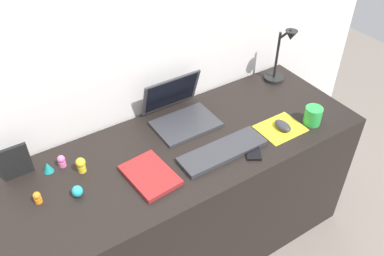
{
  "coord_description": "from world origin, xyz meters",
  "views": [
    {
      "loc": [
        -0.71,
        -1.16,
        1.96
      ],
      "look_at": [
        0.03,
        0.0,
        0.83
      ],
      "focal_mm": 37.79,
      "sensor_mm": 36.0,
      "label": 1
    }
  ],
  "objects": [
    {
      "name": "notebook_pad",
      "position": [
        -0.23,
        -0.08,
        0.75
      ],
      "size": [
        0.19,
        0.25,
        0.02
      ],
      "primitive_type": "cube",
      "rotation": [
        0.0,
        0.0,
        0.09
      ],
      "color": "maroon",
      "rests_on": "desk"
    },
    {
      "name": "keyboard",
      "position": [
        0.11,
        -0.13,
        0.75
      ],
      "size": [
        0.41,
        0.13,
        0.02
      ],
      "primitive_type": "cube",
      "color": "#333338",
      "rests_on": "desk"
    },
    {
      "name": "desk",
      "position": [
        0.0,
        0.0,
        0.37
      ],
      "size": [
        1.69,
        0.62,
        0.74
      ],
      "primitive_type": "cube",
      "color": "black",
      "rests_on": "ground_plane"
    },
    {
      "name": "ground_plane",
      "position": [
        0.0,
        0.0,
        0.0
      ],
      "size": [
        6.0,
        6.0,
        0.0
      ],
      "primitive_type": "plane",
      "color": "slate"
    },
    {
      "name": "toy_figurine_yellow",
      "position": [
        -0.45,
        0.1,
        0.78
      ],
      "size": [
        0.04,
        0.04,
        0.07
      ],
      "color": "yellow",
      "rests_on": "desk"
    },
    {
      "name": "toy_figurine_teal",
      "position": [
        -0.57,
        0.18,
        0.76
      ],
      "size": [
        0.04,
        0.04,
        0.05
      ],
      "primitive_type": "cone",
      "color": "teal",
      "rests_on": "desk"
    },
    {
      "name": "picture_frame",
      "position": [
        -0.68,
        0.22,
        0.81
      ],
      "size": [
        0.12,
        0.02,
        0.15
      ],
      "primitive_type": "cube",
      "color": "black",
      "rests_on": "desk"
    },
    {
      "name": "mouse",
      "position": [
        0.45,
        -0.15,
        0.76
      ],
      "size": [
        0.06,
        0.1,
        0.03
      ],
      "primitive_type": "ellipsoid",
      "color": "#333338",
      "rests_on": "mousepad"
    },
    {
      "name": "cell_phone",
      "position": [
        0.23,
        -0.19,
        0.74
      ],
      "size": [
        0.12,
        0.14,
        0.01
      ],
      "primitive_type": "cube",
      "rotation": [
        0.0,
        0.0,
        -0.55
      ],
      "color": "black",
      "rests_on": "desk"
    },
    {
      "name": "toy_figurine_cyan",
      "position": [
        -0.52,
        -0.02,
        0.76
      ],
      "size": [
        0.04,
        0.04,
        0.05
      ],
      "primitive_type": "ellipsoid",
      "color": "#28B7CC",
      "rests_on": "desk"
    },
    {
      "name": "laptop",
      "position": [
        0.08,
        0.19,
        0.79
      ],
      "size": [
        0.3,
        0.28,
        0.21
      ],
      "color": "#333338",
      "rests_on": "desk"
    },
    {
      "name": "coffee_mug",
      "position": [
        0.6,
        -0.19,
        0.78
      ],
      "size": [
        0.08,
        0.08,
        0.09
      ],
      "primitive_type": "cylinder",
      "color": "green",
      "rests_on": "desk"
    },
    {
      "name": "toy_figurine_pink",
      "position": [
        -0.51,
        0.18,
        0.77
      ],
      "size": [
        0.03,
        0.03,
        0.06
      ],
      "color": "pink",
      "rests_on": "desk"
    },
    {
      "name": "desk_lamp",
      "position": [
        0.71,
        0.18,
        0.89
      ],
      "size": [
        0.11,
        0.16,
        0.33
      ],
      "color": "black",
      "rests_on": "desk"
    },
    {
      "name": "mousepad",
      "position": [
        0.44,
        -0.14,
        0.74
      ],
      "size": [
        0.21,
        0.17,
        0.0
      ],
      "primitive_type": "cube",
      "color": "yellow",
      "rests_on": "desk"
    },
    {
      "name": "toy_figurine_orange",
      "position": [
        -0.66,
        0.03,
        0.77
      ],
      "size": [
        0.03,
        0.03,
        0.05
      ],
      "color": "orange",
      "rests_on": "desk"
    },
    {
      "name": "back_wall",
      "position": [
        0.0,
        0.35,
        0.8
      ],
      "size": [
        2.89,
        0.05,
        1.61
      ],
      "primitive_type": "cube",
      "color": "silver",
      "rests_on": "ground_plane"
    }
  ]
}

